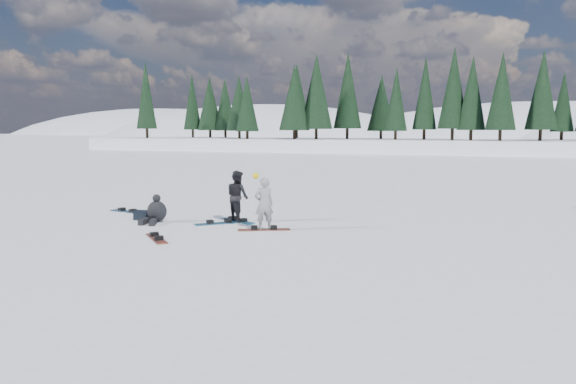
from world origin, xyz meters
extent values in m
plane|color=white|center=(0.00, 0.00, 0.00)|extent=(420.00, 420.00, 0.00)
cube|color=white|center=(0.00, 55.00, -1.00)|extent=(90.00, 14.00, 5.00)
ellipsoid|color=white|center=(-70.00, 170.00, -13.61)|extent=(143.00, 110.00, 49.50)
ellipsoid|color=white|center=(20.00, 200.00, -14.63)|extent=(182.00, 140.00, 53.20)
ellipsoid|color=white|center=(-140.00, 210.00, -14.30)|extent=(169.00, 130.00, 52.00)
cone|color=black|center=(-38.00, 55.00, 5.25)|extent=(3.20, 3.20, 7.50)
cone|color=black|center=(-34.96, 55.00, 5.25)|extent=(3.20, 3.20, 7.50)
cone|color=black|center=(-31.92, 55.00, 5.25)|extent=(3.20, 3.20, 7.50)
cone|color=black|center=(-28.88, 55.00, 5.25)|extent=(3.20, 3.20, 7.50)
cone|color=black|center=(-25.84, 55.00, 5.25)|extent=(3.20, 3.20, 7.50)
cone|color=black|center=(-22.80, 55.00, 5.25)|extent=(3.20, 3.20, 7.50)
cone|color=black|center=(-19.76, 55.00, 5.25)|extent=(3.20, 3.20, 7.50)
cone|color=black|center=(-16.72, 55.00, 5.25)|extent=(3.20, 3.20, 7.50)
cone|color=black|center=(-13.68, 55.00, 5.25)|extent=(3.20, 3.20, 7.50)
cone|color=black|center=(-10.64, 55.00, 5.25)|extent=(3.20, 3.20, 7.50)
cone|color=black|center=(-7.60, 55.00, 5.25)|extent=(3.20, 3.20, 7.50)
cone|color=black|center=(-4.56, 55.00, 5.25)|extent=(3.20, 3.20, 7.50)
cone|color=black|center=(-1.52, 55.00, 5.25)|extent=(3.20, 3.20, 7.50)
cone|color=black|center=(1.52, 55.00, 5.25)|extent=(3.20, 3.20, 7.50)
cone|color=black|center=(4.56, 55.00, 5.25)|extent=(3.20, 3.20, 7.50)
cone|color=black|center=(7.60, 55.00, 5.25)|extent=(3.20, 3.20, 7.50)
cone|color=black|center=(10.64, 55.00, 5.25)|extent=(3.20, 3.20, 7.50)
cone|color=black|center=(13.68, 55.00, 5.25)|extent=(3.20, 3.20, 7.50)
imported|color=gray|center=(0.61, 0.26, 0.76)|extent=(0.66, 0.62, 1.52)
sphere|color=yellow|center=(0.41, 0.14, 1.57)|extent=(0.18, 0.18, 0.18)
imported|color=black|center=(-0.76, 1.40, 0.80)|extent=(0.98, 0.93, 1.60)
ellipsoid|color=black|center=(-3.06, 0.41, 0.34)|extent=(0.76, 0.71, 0.65)
sphere|color=black|center=(-3.06, 0.41, 0.75)|extent=(0.25, 0.25, 0.25)
cube|color=black|center=(-2.91, -0.05, 0.08)|extent=(0.41, 0.58, 0.17)
cube|color=black|center=(-3.22, -0.05, 0.08)|extent=(0.27, 0.59, 0.17)
cube|color=black|center=(-3.76, 0.61, 0.15)|extent=(0.49, 0.36, 0.30)
cube|color=#9D3C22|center=(0.61, 0.26, 0.01)|extent=(1.48, 0.89, 0.03)
cube|color=teal|center=(-0.76, 1.40, 0.01)|extent=(1.43, 1.01, 0.03)
cube|color=#175980|center=(-1.11, 0.80, 0.01)|extent=(1.27, 1.24, 0.03)
cube|color=maroon|center=(-1.57, -1.90, 0.01)|extent=(1.26, 1.25, 0.03)
cube|color=navy|center=(-5.21, 1.84, 0.01)|extent=(1.52, 0.62, 0.03)
camera|label=1|loc=(6.71, -14.38, 2.93)|focal=35.00mm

